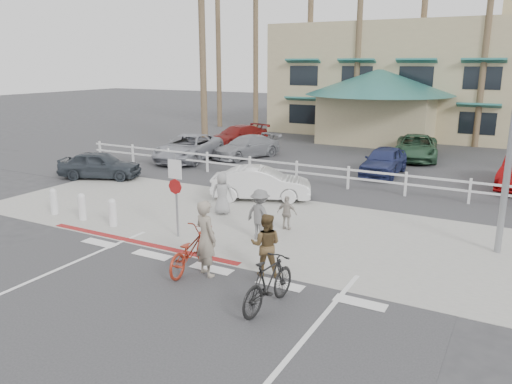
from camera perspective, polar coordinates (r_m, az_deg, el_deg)
The scene contains 33 objects.
ground at distance 12.83m, azimuth -6.61°, elevation -9.68°, with size 140.00×140.00×0.00m, color #333335.
bike_path at distance 11.42m, azimuth -12.52°, elevation -13.13°, with size 12.00×16.00×0.01m, color #333335.
sidewalk_plaza at distance 16.44m, azimuth 2.44°, elevation -4.02°, with size 22.00×7.00×0.01m, color gray.
cross_street at distance 19.95m, azimuth 7.53°, elevation -0.77°, with size 40.00×5.00×0.01m, color #333335.
parking_lot at distance 28.82m, azimuth 14.42°, elevation 3.65°, with size 50.00×16.00×0.01m, color #333335.
curb_red at distance 15.45m, azimuth -13.21°, elevation -5.64°, with size 7.00×0.25×0.02m, color maroon.
rail_fence at distance 21.51m, azimuth 10.75°, elevation 1.58°, with size 29.40×0.16×1.00m, color silver, non-canonical shape.
building at distance 40.79m, azimuth 22.50°, elevation 14.10°, with size 28.00×16.00×11.30m, color tan, non-canonical shape.
sign_post at distance 15.32m, azimuth -9.09°, elevation 0.04°, with size 0.50×0.10×2.90m, color gray, non-canonical shape.
bollard_0 at distance 17.04m, azimuth -16.06°, elevation -2.27°, with size 0.26×0.26×0.95m, color silver, non-canonical shape.
bollard_1 at distance 18.03m, azimuth -19.25°, elevation -1.60°, with size 0.26×0.26×0.95m, color silver, non-canonical shape.
bollard_2 at distance 19.06m, azimuth -22.10°, elevation -1.01°, with size 0.26×0.26×0.95m, color silver, non-canonical shape.
palm_0 at distance 42.27m, azimuth -4.35°, elevation 17.62°, with size 4.00×4.00×15.00m, color #23501E, non-canonical shape.
palm_1 at distance 39.32m, azimuth -0.04°, elevation 16.43°, with size 4.00×4.00×13.00m, color #23501E, non-canonical shape.
palm_2 at distance 38.57m, azimuth 6.23°, elevation 18.62°, with size 4.00×4.00×16.00m, color #23501E, non-canonical shape.
palm_3 at distance 36.20m, azimuth 11.67°, elevation 17.09°, with size 4.00×4.00×14.00m, color #23501E, non-canonical shape.
palm_4 at distance 36.22m, azimuth 18.55°, elevation 17.45°, with size 4.00×4.00×15.00m, color #23501E, non-canonical shape.
palm_5 at distance 34.63m, azimuth 24.83°, elevation 15.39°, with size 4.00×4.00×13.00m, color #23501E, non-canonical shape.
palm_10 at distance 29.73m, azimuth -6.13°, elevation 15.97°, with size 4.00×4.00×12.00m, color #23501E, non-canonical shape.
bike_red at distance 13.10m, azimuth -7.53°, elevation -6.59°, with size 0.72×2.07×1.09m, color maroon.
rider_red at distance 12.59m, azimuth -5.75°, elevation -5.29°, with size 0.72×0.47×1.97m, color gray.
bike_black at distance 11.05m, azimuth 1.43°, elevation -10.37°, with size 0.55×1.96×1.18m, color black.
rider_black at distance 12.59m, azimuth 1.13°, elevation -6.05°, with size 0.79×0.62×1.62m, color brown.
pedestrian_a at distance 15.07m, azimuth 0.48°, elevation -2.63°, with size 1.02×0.59×1.58m, color slate.
pedestrian_child at distance 16.03m, azimuth 3.56°, elevation -2.43°, with size 0.66×0.27×1.13m, color #A59C90.
pedestrian_b at distance 17.67m, azimuth -3.88°, elevation -0.16°, with size 0.74×0.48×1.52m, color gray.
car_white_sedan at distance 19.58m, azimuth 0.61°, elevation 0.98°, with size 1.35×3.88×1.28m, color silver.
car_red_compact at distance 24.32m, azimuth -17.43°, elevation 2.99°, with size 1.50×3.74×1.27m, color #2A3138.
lot_car_0 at distance 27.72m, azimuth -7.73°, elevation 5.04°, with size 2.34×5.07×1.41m, color #91939D.
lot_car_1 at distance 28.29m, azimuth -1.11°, elevation 5.18°, with size 1.73×4.26×1.24m, color gray.
lot_car_2 at distance 24.71m, azimuth 14.41°, elevation 3.47°, with size 1.59×3.95×1.35m, color navy.
lot_car_4 at distance 32.20m, azimuth -2.16°, elevation 6.40°, with size 1.85×4.55×1.32m, color maroon.
lot_car_5 at distance 29.21m, azimuth 17.84°, elevation 4.88°, with size 2.23×4.83×1.34m, color #2B4F37.
Camera 1 is at (6.83, -9.50, 5.26)m, focal length 35.00 mm.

